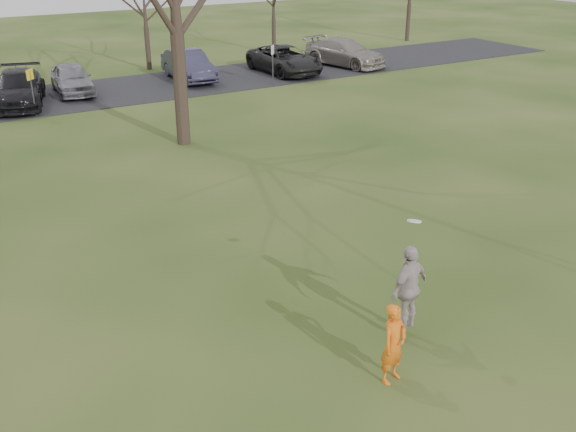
# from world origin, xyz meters

# --- Properties ---
(ground) EXTENTS (120.00, 120.00, 0.00)m
(ground) POSITION_xyz_m (0.00, 0.00, 0.00)
(ground) COLOR #1E380F
(ground) RESTS_ON ground
(parking_strip) EXTENTS (62.00, 6.50, 0.04)m
(parking_strip) POSITION_xyz_m (0.00, 25.00, 0.02)
(parking_strip) COLOR black
(parking_strip) RESTS_ON ground
(player_defender) EXTENTS (0.65, 0.51, 1.57)m
(player_defender) POSITION_xyz_m (-0.50, -0.47, 0.78)
(player_defender) COLOR orange
(player_defender) RESTS_ON ground
(car_3) EXTENTS (3.49, 5.69, 1.54)m
(car_3) POSITION_xyz_m (-2.18, 24.41, 0.81)
(car_3) COLOR black
(car_3) RESTS_ON parking_strip
(car_4) EXTENTS (2.13, 4.41, 1.45)m
(car_4) POSITION_xyz_m (0.55, 25.52, 0.77)
(car_4) COLOR gray
(car_4) RESTS_ON parking_strip
(car_5) EXTENTS (2.01, 4.86, 1.57)m
(car_5) POSITION_xyz_m (6.74, 25.41, 0.82)
(car_5) COLOR #2F2E45
(car_5) RESTS_ON parking_strip
(car_6) EXTENTS (2.48, 5.35, 1.49)m
(car_6) POSITION_xyz_m (12.16, 24.41, 0.78)
(car_6) COLOR black
(car_6) RESTS_ON parking_strip
(car_7) EXTENTS (3.38, 5.67, 1.54)m
(car_7) POSITION_xyz_m (16.34, 24.40, 0.81)
(car_7) COLOR gray
(car_7) RESTS_ON parking_strip
(catching_play) EXTENTS (1.15, 0.70, 2.44)m
(catching_play) POSITION_xyz_m (0.65, 0.49, 1.13)
(catching_play) COLOR #B4A5A2
(catching_play) RESTS_ON ground
(sign_yellow) EXTENTS (0.35, 0.35, 2.08)m
(sign_yellow) POSITION_xyz_m (-2.00, 22.00, 1.45)
(sign_yellow) COLOR #47474C
(sign_yellow) RESTS_ON ground
(sign_white) EXTENTS (0.35, 0.35, 2.08)m
(sign_white) POSITION_xyz_m (10.00, 22.00, 1.45)
(sign_white) COLOR #47474C
(sign_white) RESTS_ON ground
(small_tree_row) EXTENTS (55.00, 5.90, 8.50)m
(small_tree_row) POSITION_xyz_m (4.38, 30.06, 3.89)
(small_tree_row) COLOR #352821
(small_tree_row) RESTS_ON ground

